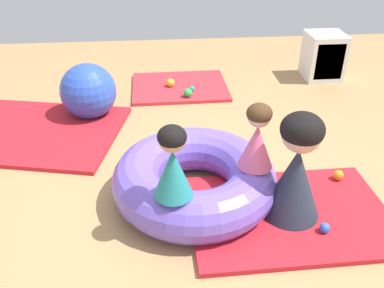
# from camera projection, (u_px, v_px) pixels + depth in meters

# --- Properties ---
(ground_plane) EXTENTS (8.00, 8.00, 0.00)m
(ground_plane) POSITION_uv_depth(u_px,v_px,m) (194.00, 193.00, 3.26)
(ground_plane) COLOR tan
(gym_mat_near_right) EXTENTS (1.81, 1.54, 0.04)m
(gym_mat_near_right) POSITION_uv_depth(u_px,v_px,m) (36.00, 132.00, 4.05)
(gym_mat_near_right) COLOR red
(gym_mat_near_right) RESTS_ON ground
(gym_mat_near_left) EXTENTS (1.13, 0.91, 0.04)m
(gym_mat_near_left) POSITION_uv_depth(u_px,v_px,m) (180.00, 87.00, 5.00)
(gym_mat_near_left) COLOR red
(gym_mat_near_left) RESTS_ON ground
(gym_mat_front) EXTENTS (1.45, 1.02, 0.04)m
(gym_mat_front) POSITION_uv_depth(u_px,v_px,m) (289.00, 214.00, 3.02)
(gym_mat_front) COLOR red
(gym_mat_front) RESTS_ON ground
(inflatable_cushion) EXTENTS (1.22, 1.22, 0.36)m
(inflatable_cushion) POSITION_uv_depth(u_px,v_px,m) (194.00, 179.00, 3.12)
(inflatable_cushion) COLOR #7056D1
(inflatable_cushion) RESTS_ON ground
(child_in_teal) EXTENTS (0.31, 0.31, 0.49)m
(child_in_teal) POSITION_uv_depth(u_px,v_px,m) (173.00, 163.00, 2.55)
(child_in_teal) COLOR teal
(child_in_teal) RESTS_ON inflatable_cushion
(child_in_pink) EXTENTS (0.31, 0.31, 0.48)m
(child_in_pink) POSITION_uv_depth(u_px,v_px,m) (257.00, 137.00, 2.83)
(child_in_pink) COLOR #E5608E
(child_in_pink) RESTS_ON inflatable_cushion
(adult_seated) EXTENTS (0.57, 0.57, 0.79)m
(adult_seated) POSITION_uv_depth(u_px,v_px,m) (297.00, 168.00, 2.81)
(adult_seated) COLOR #232D3D
(adult_seated) RESTS_ON gym_mat_front
(play_ball_teal) EXTENTS (0.06, 0.06, 0.06)m
(play_ball_teal) POSITION_uv_depth(u_px,v_px,m) (192.00, 89.00, 4.81)
(play_ball_teal) COLOR teal
(play_ball_teal) RESTS_ON gym_mat_near_left
(play_ball_orange) EXTENTS (0.08, 0.08, 0.08)m
(play_ball_orange) POSITION_uv_depth(u_px,v_px,m) (338.00, 175.00, 3.33)
(play_ball_orange) COLOR orange
(play_ball_orange) RESTS_ON gym_mat_front
(play_ball_yellow) EXTENTS (0.10, 0.10, 0.10)m
(play_ball_yellow) POSITION_uv_depth(u_px,v_px,m) (171.00, 83.00, 4.93)
(play_ball_yellow) COLOR yellow
(play_ball_yellow) RESTS_ON gym_mat_near_left
(play_ball_green) EXTENTS (0.10, 0.10, 0.10)m
(play_ball_green) POSITION_uv_depth(u_px,v_px,m) (188.00, 93.00, 4.68)
(play_ball_green) COLOR green
(play_ball_green) RESTS_ON gym_mat_near_left
(play_ball_blue) EXTENTS (0.07, 0.07, 0.07)m
(play_ball_blue) POSITION_uv_depth(u_px,v_px,m) (325.00, 228.00, 2.81)
(play_ball_blue) COLOR blue
(play_ball_blue) RESTS_ON gym_mat_front
(exercise_ball_large) EXTENTS (0.57, 0.57, 0.57)m
(exercise_ball_large) POSITION_uv_depth(u_px,v_px,m) (88.00, 91.00, 4.24)
(exercise_ball_large) COLOR blue
(exercise_ball_large) RESTS_ON ground
(storage_cube) EXTENTS (0.44, 0.44, 0.56)m
(storage_cube) POSITION_uv_depth(u_px,v_px,m) (324.00, 57.00, 5.14)
(storage_cube) COLOR white
(storage_cube) RESTS_ON ground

